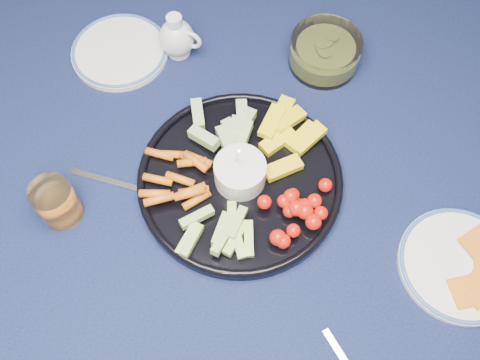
% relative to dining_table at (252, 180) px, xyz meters
% --- Properties ---
extents(dining_table, '(1.67, 1.07, 0.75)m').
position_rel_dining_table_xyz_m(dining_table, '(0.00, 0.00, 0.00)').
color(dining_table, '#4A2A18').
rests_on(dining_table, ground).
extents(crudite_platter, '(0.35, 0.35, 0.11)m').
position_rel_dining_table_xyz_m(crudite_platter, '(-0.01, -0.05, 0.11)').
color(crudite_platter, black).
rests_on(crudite_platter, dining_table).
extents(creamer_pitcher, '(0.09, 0.07, 0.09)m').
position_rel_dining_table_xyz_m(creamer_pitcher, '(-0.20, 0.21, 0.13)').
color(creamer_pitcher, white).
rests_on(creamer_pitcher, dining_table).
extents(pickle_bowl, '(0.14, 0.14, 0.06)m').
position_rel_dining_table_xyz_m(pickle_bowl, '(0.09, 0.24, 0.12)').
color(pickle_bowl, white).
rests_on(pickle_bowl, dining_table).
extents(cheese_plate, '(0.20, 0.20, 0.02)m').
position_rel_dining_table_xyz_m(cheese_plate, '(0.36, -0.12, 0.10)').
color(cheese_plate, white).
rests_on(cheese_plate, dining_table).
extents(juice_tumbler, '(0.07, 0.07, 0.08)m').
position_rel_dining_table_xyz_m(juice_tumbler, '(-0.29, -0.18, 0.12)').
color(juice_tumbler, white).
rests_on(juice_tumbler, dining_table).
extents(fork_left, '(0.18, 0.03, 0.00)m').
position_rel_dining_table_xyz_m(fork_left, '(-0.20, -0.10, 0.09)').
color(fork_left, silver).
rests_on(fork_left, dining_table).
extents(side_plate_extra, '(0.19, 0.19, 0.02)m').
position_rel_dining_table_xyz_m(side_plate_extra, '(-0.31, 0.17, 0.10)').
color(side_plate_extra, white).
rests_on(side_plate_extra, dining_table).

